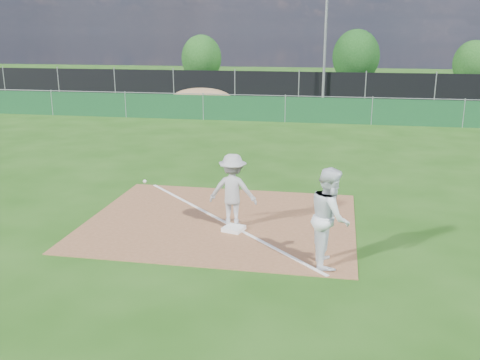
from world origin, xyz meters
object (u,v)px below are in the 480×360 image
(runner, at_px, (330,217))
(tree_mid, at_px, (356,57))
(play_at_first, at_px, (233,191))
(light_pole, at_px, (325,34))
(car_left, at_px, (211,82))
(car_right, at_px, (377,87))
(first_base, at_px, (234,229))
(tree_left, at_px, (201,58))
(car_mid, at_px, (287,83))
(tree_right, at_px, (473,63))

(runner, bearing_deg, tree_mid, -9.04)
(tree_mid, bearing_deg, play_at_first, -95.64)
(light_pole, height_order, play_at_first, light_pole)
(runner, height_order, car_left, runner)
(car_left, bearing_deg, car_right, -72.26)
(first_base, relative_size, tree_left, 0.10)
(light_pole, relative_size, car_mid, 2.00)
(light_pole, height_order, car_mid, light_pole)
(light_pole, relative_size, tree_left, 2.04)
(light_pole, xyz_separation_m, car_mid, (-2.71, 5.22, -3.33))
(tree_left, xyz_separation_m, tree_mid, (12.57, 0.03, 0.23))
(car_mid, bearing_deg, play_at_first, -155.98)
(runner, bearing_deg, tree_left, 11.04)
(first_base, bearing_deg, tree_right, 70.26)
(car_right, height_order, tree_mid, tree_mid)
(tree_left, relative_size, tree_right, 1.10)
(tree_right, bearing_deg, car_left, -161.23)
(car_right, bearing_deg, play_at_first, 179.77)
(car_right, relative_size, tree_right, 1.14)
(car_left, xyz_separation_m, tree_left, (-2.39, 6.61, 1.30))
(tree_mid, height_order, tree_right, tree_mid)
(first_base, xyz_separation_m, play_at_first, (-0.07, 0.28, 0.77))
(play_at_first, bearing_deg, first_base, -75.17)
(car_mid, bearing_deg, tree_right, -46.13)
(car_mid, xyz_separation_m, tree_left, (-7.75, 5.96, 1.35))
(car_mid, bearing_deg, light_pole, -131.77)
(play_at_first, bearing_deg, car_left, 104.57)
(play_at_first, height_order, car_right, play_at_first)
(light_pole, bearing_deg, runner, -87.68)
(runner, relative_size, car_mid, 0.46)
(first_base, relative_size, tree_mid, 0.09)
(light_pole, height_order, runner, light_pole)
(runner, relative_size, car_right, 0.46)
(tree_left, bearing_deg, play_at_first, -74.35)
(light_pole, distance_m, tree_right, 15.59)
(runner, xyz_separation_m, car_left, (-9.03, 28.14, -0.21))
(light_pole, distance_m, car_mid, 6.75)
(car_mid, distance_m, tree_right, 14.77)
(play_at_first, relative_size, car_left, 0.61)
(tree_right, bearing_deg, play_at_first, -110.00)
(light_pole, distance_m, tree_left, 15.43)
(light_pole, height_order, tree_left, light_pole)
(play_at_first, bearing_deg, light_pole, 86.95)
(car_left, relative_size, car_right, 1.02)
(car_mid, bearing_deg, tree_left, 73.25)
(runner, height_order, car_mid, runner)
(car_mid, relative_size, tree_mid, 0.92)
(tree_mid, bearing_deg, car_right, -79.26)
(first_base, distance_m, tree_left, 34.78)
(light_pole, distance_m, first_base, 22.64)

